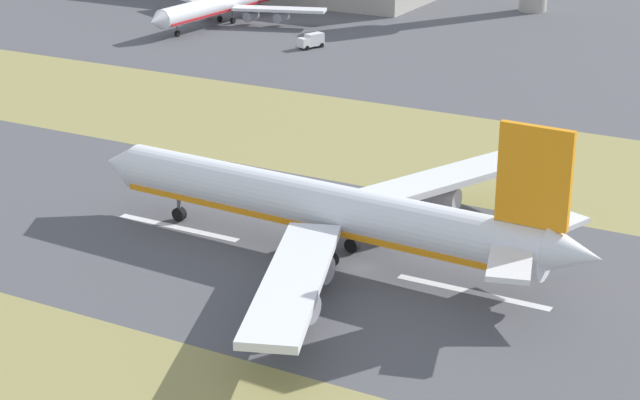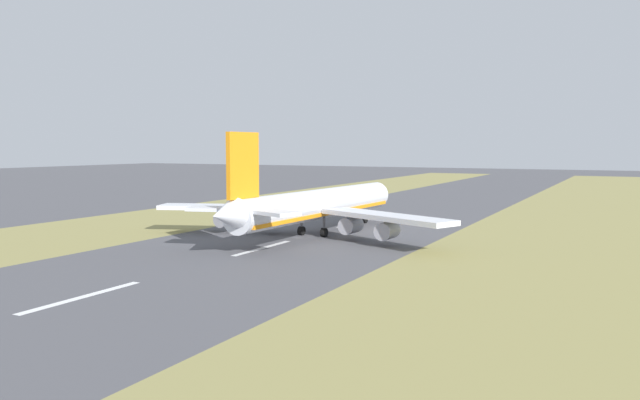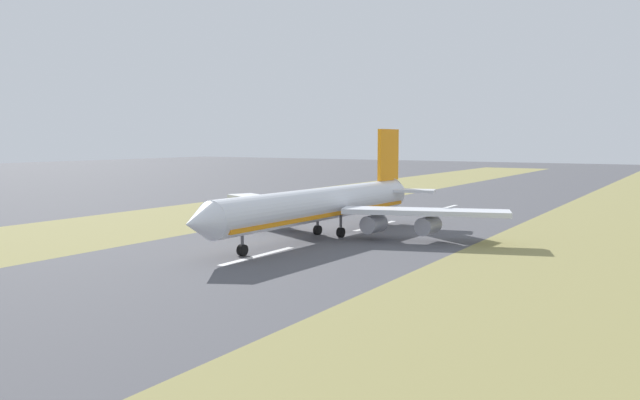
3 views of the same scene
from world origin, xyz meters
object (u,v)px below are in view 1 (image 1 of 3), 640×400
airplane_parked_apron (224,4)px  service_truck (311,40)px  airplane_main_jet (334,211)px  apron_car (313,41)px

airplane_parked_apron → service_truck: (-13.42, -31.36, -2.93)m
airplane_main_jet → service_truck: (97.00, 56.08, -4.36)m
airplane_main_jet → airplane_parked_apron: size_ratio=1.31×
airplane_parked_apron → apron_car: airplane_parked_apron is taller
airplane_main_jet → apron_car: 114.24m
airplane_main_jet → airplane_parked_apron: 140.86m
airplane_main_jet → service_truck: size_ratio=10.51×
airplane_parked_apron → service_truck: 34.23m
airplane_parked_apron → apron_car: size_ratio=10.79×
airplane_main_jet → service_truck: airplane_main_jet is taller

